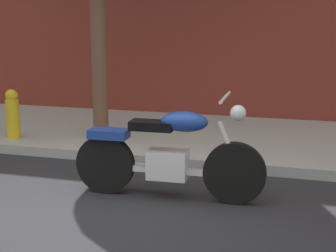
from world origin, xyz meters
TOP-DOWN VIEW (x-y plane):
  - ground_plane at (0.00, 0.00)m, footprint 60.00×60.00m
  - sidewalk at (0.00, 3.30)m, footprint 23.99×3.18m
  - motorcycle at (0.40, 0.61)m, footprint 2.15×0.70m
  - fire_hydrant at (-2.54, 2.12)m, footprint 0.20×0.20m

SIDE VIEW (x-z plane):
  - ground_plane at x=0.00m, z-range 0.00..0.00m
  - sidewalk at x=0.00m, z-range 0.00..0.14m
  - fire_hydrant at x=-2.54m, z-range 0.00..0.91m
  - motorcycle at x=0.40m, z-range -0.10..1.07m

